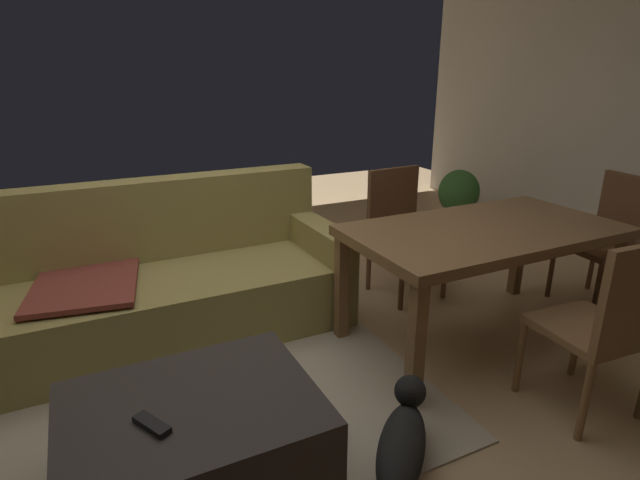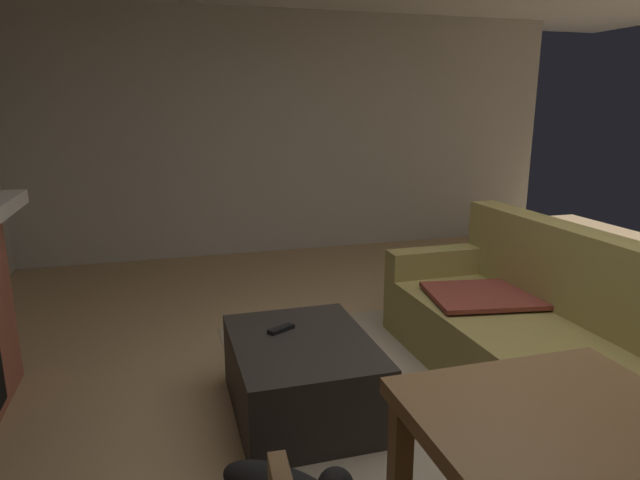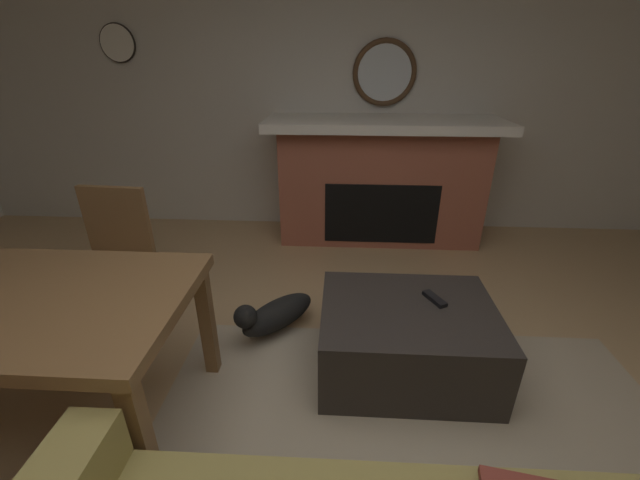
# 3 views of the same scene
# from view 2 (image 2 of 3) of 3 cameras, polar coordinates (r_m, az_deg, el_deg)

# --- Properties ---
(floor) EXTENTS (9.41, 9.41, 0.00)m
(floor) POSITION_cam_2_polar(r_m,az_deg,el_deg) (3.15, 14.40, -18.49)
(floor) COLOR tan
(wall_left) EXTENTS (0.12, 6.42, 2.67)m
(wall_left) POSITION_cam_2_polar(r_m,az_deg,el_deg) (6.35, -3.28, 10.89)
(wall_left) COLOR beige
(wall_left) RESTS_ON ground
(area_rug) EXTENTS (2.60, 2.00, 0.01)m
(area_rug) POSITION_cam_2_polar(r_m,az_deg,el_deg) (3.40, 9.59, -15.43)
(area_rug) COLOR tan
(area_rug) RESTS_ON ground
(couch) EXTENTS (2.25, 0.91, 0.95)m
(couch) POSITION_cam_2_polar(r_m,az_deg,el_deg) (3.53, 21.92, -9.41)
(couch) COLOR #9E8E4C
(couch) RESTS_ON ground
(ottoman_coffee_table) EXTENTS (0.95, 0.74, 0.43)m
(ottoman_coffee_table) POSITION_cam_2_polar(r_m,az_deg,el_deg) (3.10, -1.87, -13.98)
(ottoman_coffee_table) COLOR #2D2826
(ottoman_coffee_table) RESTS_ON ground
(tv_remote) EXTENTS (0.12, 0.16, 0.02)m
(tv_remote) POSITION_cam_2_polar(r_m,az_deg,el_deg) (3.11, -4.06, -9.20)
(tv_remote) COLOR black
(tv_remote) RESTS_ON ottoman_coffee_table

